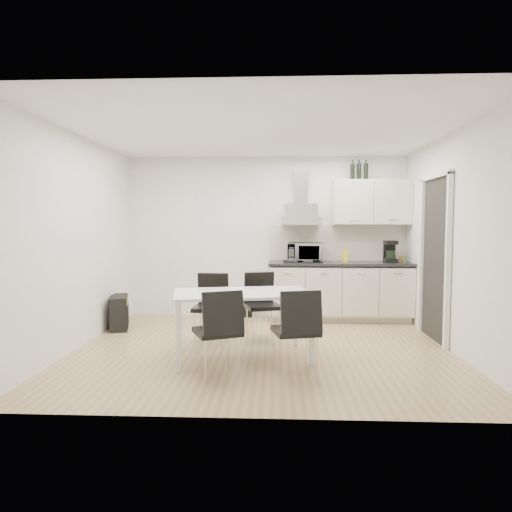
% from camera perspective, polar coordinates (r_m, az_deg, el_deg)
% --- Properties ---
extents(ground, '(4.50, 4.50, 0.00)m').
position_cam_1_polar(ground, '(5.66, 0.83, -11.50)').
color(ground, tan).
rests_on(ground, ground).
extents(wall_back, '(4.50, 0.10, 2.60)m').
position_cam_1_polar(wall_back, '(7.45, 1.32, 2.37)').
color(wall_back, white).
rests_on(wall_back, ground).
extents(wall_front, '(4.50, 0.10, 2.60)m').
position_cam_1_polar(wall_front, '(3.46, -0.19, 0.49)').
color(wall_front, white).
rests_on(wall_front, ground).
extents(wall_left, '(0.10, 4.00, 2.60)m').
position_cam_1_polar(wall_left, '(5.97, -21.31, 1.69)').
color(wall_left, white).
rests_on(wall_left, ground).
extents(wall_right, '(0.10, 4.00, 2.60)m').
position_cam_1_polar(wall_right, '(5.84, 23.51, 1.59)').
color(wall_right, white).
rests_on(wall_right, ground).
extents(ceiling, '(4.50, 4.50, 0.00)m').
position_cam_1_polar(ceiling, '(5.56, 0.85, 15.29)').
color(ceiling, white).
rests_on(ceiling, wall_back).
extents(doorway, '(0.08, 1.04, 2.10)m').
position_cam_1_polar(doorway, '(6.35, 21.35, -0.44)').
color(doorway, white).
rests_on(doorway, ground).
extents(kitchenette, '(2.22, 0.64, 2.52)m').
position_cam_1_polar(kitchenette, '(7.29, 10.65, -1.43)').
color(kitchenette, beige).
rests_on(kitchenette, ground).
extents(dining_table, '(1.65, 1.14, 0.75)m').
position_cam_1_polar(dining_table, '(5.16, -1.74, -5.31)').
color(dining_table, white).
rests_on(dining_table, ground).
extents(chair_far_left, '(0.46, 0.52, 0.88)m').
position_cam_1_polar(chair_far_left, '(5.84, -5.70, -6.60)').
color(chair_far_left, black).
rests_on(chair_far_left, ground).
extents(chair_far_right, '(0.56, 0.60, 0.88)m').
position_cam_1_polar(chair_far_right, '(5.93, 0.84, -6.41)').
color(chair_far_right, black).
rests_on(chair_far_right, ground).
extents(chair_near_left, '(0.61, 0.64, 0.88)m').
position_cam_1_polar(chair_near_left, '(4.59, -4.85, -9.53)').
color(chair_near_left, black).
rests_on(chair_near_left, ground).
extents(chair_near_right, '(0.55, 0.59, 0.88)m').
position_cam_1_polar(chair_near_right, '(4.62, 4.95, -9.43)').
color(chair_near_right, black).
rests_on(chair_near_right, ground).
extents(guitar_amp, '(0.40, 0.62, 0.48)m').
position_cam_1_polar(guitar_amp, '(6.93, -16.75, -6.75)').
color(guitar_amp, black).
rests_on(guitar_amp, ground).
extents(floor_speaker, '(0.17, 0.15, 0.26)m').
position_cam_1_polar(floor_speaker, '(7.49, -1.05, -6.64)').
color(floor_speaker, black).
rests_on(floor_speaker, ground).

